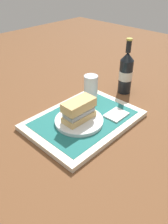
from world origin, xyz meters
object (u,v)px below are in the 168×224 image
(sandwich, at_px, (80,110))
(beer_bottle, at_px, (126,72))
(plate, at_px, (79,121))
(beer_glass, at_px, (91,88))

(sandwich, relative_size, beer_bottle, 0.51)
(plate, distance_m, sandwich, 0.05)
(sandwich, bearing_deg, plate, -180.00)
(plate, height_order, sandwich, sandwich)
(beer_glass, height_order, beer_bottle, beer_bottle)
(plate, relative_size, beer_glass, 1.52)
(beer_glass, bearing_deg, plate, -153.49)
(plate, relative_size, sandwich, 1.41)
(plate, distance_m, beer_glass, 0.18)
(sandwich, xyz_separation_m, beer_glass, (0.14, 0.07, 0.01))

